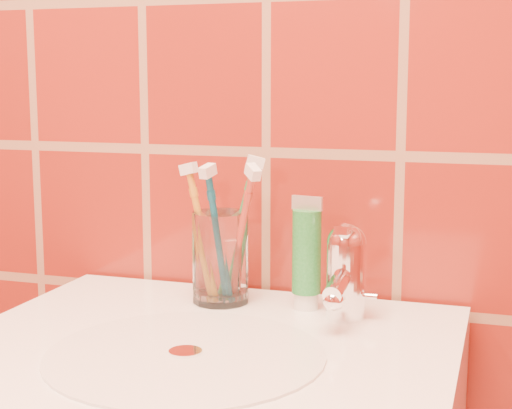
% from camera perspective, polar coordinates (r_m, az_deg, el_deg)
% --- Properties ---
extents(glass_tumbler, '(0.09, 0.09, 0.12)m').
position_cam_1_polar(glass_tumbler, '(1.03, -2.58, -3.87)').
color(glass_tumbler, white).
rests_on(glass_tumbler, pedestal_sink).
extents(toothpaste_tube, '(0.04, 0.04, 0.15)m').
position_cam_1_polar(toothpaste_tube, '(1.00, 3.70, -3.80)').
color(toothpaste_tube, white).
rests_on(toothpaste_tube, pedestal_sink).
extents(faucet, '(0.05, 0.11, 0.12)m').
position_cam_1_polar(faucet, '(0.96, 6.52, -4.64)').
color(faucet, white).
rests_on(faucet, pedestal_sink).
extents(toothbrush_0, '(0.09, 0.08, 0.19)m').
position_cam_1_polar(toothbrush_0, '(1.03, -3.90, -2.17)').
color(toothbrush_0, '#C48322').
rests_on(toothbrush_0, glass_tumbler).
extents(toothbrush_1, '(0.16, 0.16, 0.21)m').
position_cam_1_polar(toothbrush_1, '(0.99, -1.18, -2.39)').
color(toothbrush_1, '#A93224').
rests_on(toothbrush_1, glass_tumbler).
extents(toothbrush_2, '(0.06, 0.11, 0.20)m').
position_cam_1_polar(toothbrush_2, '(1.00, -2.80, -2.36)').
color(toothbrush_2, navy).
rests_on(toothbrush_2, glass_tumbler).
extents(toothbrush_3, '(0.11, 0.10, 0.20)m').
position_cam_1_polar(toothbrush_3, '(1.03, -1.32, -1.83)').
color(toothbrush_3, '#207941').
rests_on(toothbrush_3, glass_tumbler).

